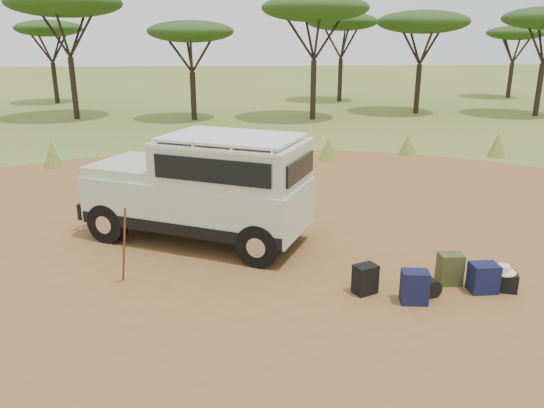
{
  "coord_description": "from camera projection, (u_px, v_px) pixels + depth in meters",
  "views": [
    {
      "loc": [
        -0.41,
        -8.95,
        4.02
      ],
      "look_at": [
        0.42,
        0.55,
        1.0
      ],
      "focal_mm": 35.0,
      "sensor_mm": 36.0,
      "label": 1
    }
  ],
  "objects": [
    {
      "name": "ground",
      "position": [
        252.0,
        265.0,
        9.75
      ],
      "size": [
        140.0,
        140.0,
        0.0
      ],
      "primitive_type": "plane",
      "color": "#507128",
      "rests_on": "ground"
    },
    {
      "name": "dirt_clearing",
      "position": [
        252.0,
        265.0,
        9.75
      ],
      "size": [
        23.0,
        23.0,
        0.01
      ],
      "primitive_type": "cylinder",
      "color": "brown",
      "rests_on": "ground"
    },
    {
      "name": "grass_fringe",
      "position": [
        242.0,
        149.0,
        17.87
      ],
      "size": [
        36.6,
        1.6,
        0.9
      ],
      "color": "#507128",
      "rests_on": "ground"
    },
    {
      "name": "acacia_treeline",
      "position": [
        246.0,
        19.0,
        27.16
      ],
      "size": [
        46.7,
        13.2,
        6.26
      ],
      "color": "#2D2019",
      "rests_on": "ground"
    },
    {
      "name": "safari_vehicle",
      "position": [
        204.0,
        190.0,
        10.62
      ],
      "size": [
        4.85,
        3.61,
        2.22
      ],
      "rotation": [
        0.0,
        0.0,
        -0.46
      ],
      "color": "#AFC4A7",
      "rests_on": "ground"
    },
    {
      "name": "walking_staff",
      "position": [
        124.0,
        246.0,
        8.78
      ],
      "size": [
        0.26,
        0.39,
        1.43
      ],
      "primitive_type": "cylinder",
      "rotation": [
        0.27,
        0.0,
        0.55
      ],
      "color": "brown",
      "rests_on": "ground"
    },
    {
      "name": "backpack_black",
      "position": [
        365.0,
        279.0,
        8.62
      ],
      "size": [
        0.44,
        0.39,
        0.5
      ],
      "primitive_type": "cube",
      "rotation": [
        0.0,
        0.0,
        0.42
      ],
      "color": "black",
      "rests_on": "ground"
    },
    {
      "name": "backpack_navy",
      "position": [
        415.0,
        287.0,
        8.3
      ],
      "size": [
        0.45,
        0.35,
        0.54
      ],
      "primitive_type": "cube",
      "rotation": [
        0.0,
        0.0,
        -0.14
      ],
      "color": "#13153E",
      "rests_on": "ground"
    },
    {
      "name": "backpack_olive",
      "position": [
        450.0,
        269.0,
        8.94
      ],
      "size": [
        0.4,
        0.29,
        0.55
      ],
      "primitive_type": "cube",
      "rotation": [
        0.0,
        0.0,
        -0.02
      ],
      "color": "#3B451F",
      "rests_on": "ground"
    },
    {
      "name": "duffel_navy",
      "position": [
        483.0,
        278.0,
        8.67
      ],
      "size": [
        0.44,
        0.33,
        0.49
      ],
      "primitive_type": "cube",
      "rotation": [
        0.0,
        0.0,
        0.0
      ],
      "color": "#13153E",
      "rests_on": "ground"
    },
    {
      "name": "hard_case",
      "position": [
        502.0,
        281.0,
        8.76
      ],
      "size": [
        0.53,
        0.45,
        0.32
      ],
      "primitive_type": "cube",
      "rotation": [
        0.0,
        0.0,
        -0.31
      ],
      "color": "black",
      "rests_on": "ground"
    },
    {
      "name": "stuff_sack",
      "position": [
        429.0,
        287.0,
        8.59
      ],
      "size": [
        0.36,
        0.36,
        0.3
      ],
      "primitive_type": "cylinder",
      "rotation": [
        1.57,
        0.0,
        0.23
      ],
      "color": "black",
      "rests_on": "ground"
    },
    {
      "name": "safari_hat",
      "position": [
        503.0,
        270.0,
        8.7
      ],
      "size": [
        0.41,
        0.41,
        0.12
      ],
      "color": "beige",
      "rests_on": "hard_case"
    }
  ]
}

